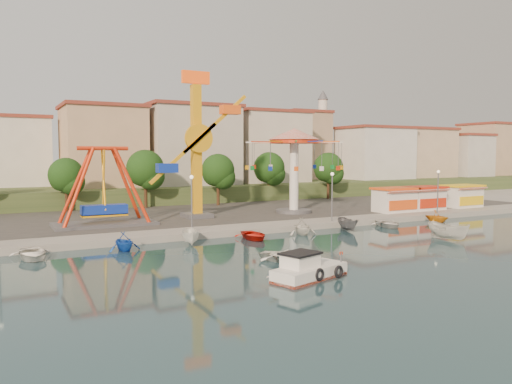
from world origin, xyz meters
TOP-DOWN VIEW (x-y plane):
  - ground at (0.00, 0.00)m, footprint 200.00×200.00m
  - quay_deck at (0.00, 62.00)m, footprint 200.00×100.00m
  - asphalt_pad at (0.00, 30.00)m, footprint 90.00×28.00m
  - hill_terrace at (0.00, 67.00)m, footprint 200.00×60.00m
  - pirate_ship_ride at (-14.30, 21.30)m, footprint 10.00×5.00m
  - kamikaze_tower at (-3.31, 22.56)m, footprint 7.78×3.10m
  - wave_swinger at (8.63, 21.64)m, footprint 11.60×11.60m
  - booth_left at (20.30, 16.49)m, footprint 5.40×3.78m
  - booth_mid at (25.43, 16.49)m, footprint 5.40×3.78m
  - booth_right at (32.62, 16.49)m, footprint 5.40×3.78m
  - lamp_post_1 at (-8.00, 13.00)m, footprint 0.14×0.14m
  - lamp_post_2 at (8.00, 13.00)m, footprint 0.14×0.14m
  - lamp_post_3 at (24.00, 13.00)m, footprint 0.14×0.14m
  - tree_1 at (-16.00, 36.24)m, footprint 4.35×4.35m
  - tree_2 at (-6.00, 35.81)m, footprint 5.02×5.02m
  - tree_3 at (4.00, 34.36)m, footprint 4.68×4.68m
  - tree_4 at (14.00, 37.35)m, footprint 4.86×4.86m
  - tree_5 at (24.00, 35.54)m, footprint 4.83×4.83m
  - building_1 at (-21.33, 51.38)m, footprint 12.33×9.01m
  - building_2 at (-8.19, 51.96)m, footprint 11.95×9.28m
  - building_3 at (5.60, 48.80)m, footprint 12.59×10.50m
  - building_4 at (19.07, 52.20)m, footprint 10.75×9.23m
  - building_5 at (32.37, 50.33)m, footprint 12.77×10.96m
  - building_6 at (44.15, 48.77)m, footprint 8.23×8.98m
  - building_7 at (56.03, 53.70)m, footprint 11.59×10.93m
  - building_8 at (69.93, 47.19)m, footprint 12.84×9.28m
  - building_9 at (83.46, 49.95)m, footprint 12.95×9.17m
  - minaret at (36.00, 54.00)m, footprint 2.80×2.80m
  - cabin_motorboat at (-7.04, -4.74)m, footprint 5.67×3.53m
  - rowboat_a at (-5.58, 0.38)m, footprint 4.43×4.75m
  - rowboat_b at (-8.68, -4.86)m, footprint 2.87×3.43m
  - skiff at (12.22, 1.09)m, footprint 1.87×4.45m
  - moored_boat_0 at (-21.82, 9.80)m, footprint 3.11×4.26m
  - moored_boat_1 at (-15.04, 9.80)m, footprint 2.91×3.25m
  - moored_boat_2 at (-9.32, 9.80)m, footprint 2.31×3.91m
  - moored_boat_3 at (-3.21, 9.80)m, footprint 3.09×4.13m
  - moored_boat_4 at (2.08, 9.80)m, footprint 3.04×3.42m
  - moored_boat_5 at (7.67, 9.80)m, footprint 2.03×3.73m
  - moored_boat_6 at (13.13, 9.80)m, footprint 3.57×4.44m
  - moored_boat_7 at (20.33, 9.80)m, footprint 3.05×3.34m

SIDE VIEW (x-z plane):
  - ground at x=0.00m, z-range 0.00..0.00m
  - quay_deck at x=0.00m, z-range 0.00..0.60m
  - rowboat_b at x=-8.68m, z-range 0.00..0.61m
  - rowboat_a at x=-5.58m, z-range 0.00..0.80m
  - moored_boat_3 at x=-3.21m, z-range 0.00..0.81m
  - moored_boat_6 at x=13.13m, z-range 0.00..0.82m
  - moored_boat_0 at x=-21.82m, z-range 0.00..0.86m
  - cabin_motorboat at x=-7.04m, z-range -0.44..1.43m
  - asphalt_pad at x=0.00m, z-range 0.60..0.61m
  - moored_boat_5 at x=7.67m, z-range 0.00..1.36m
  - moored_boat_2 at x=-9.32m, z-range 0.00..1.42m
  - moored_boat_7 at x=20.33m, z-range 0.00..1.50m
  - moored_boat_1 at x=-15.04m, z-range 0.00..1.54m
  - moored_boat_4 at x=2.08m, z-range 0.00..1.66m
  - skiff at x=12.22m, z-range 0.00..1.69m
  - hill_terrace at x=0.00m, z-range 0.00..3.00m
  - booth_left at x=20.30m, z-range 0.62..3.70m
  - booth_mid at x=25.43m, z-range 0.62..3.70m
  - booth_right at x=32.62m, z-range 0.62..3.70m
  - lamp_post_1 at x=-8.00m, z-range 0.60..5.60m
  - lamp_post_2 at x=8.00m, z-range 0.60..5.60m
  - lamp_post_3 at x=24.00m, z-range 0.60..5.60m
  - pirate_ship_ride at x=-14.30m, z-range 0.39..8.39m
  - tree_1 at x=-16.00m, z-range 1.80..8.60m
  - tree_3 at x=4.00m, z-range 1.90..9.21m
  - tree_5 at x=24.00m, z-range 1.94..9.48m
  - tree_4 at x=14.00m, z-range 1.95..9.55m
  - tree_2 at x=-6.00m, z-range 1.99..9.84m
  - building_1 at x=-21.33m, z-range 3.00..11.63m
  - building_7 at x=56.03m, z-range 3.00..11.76m
  - building_3 at x=5.60m, z-range 3.00..12.20m
  - building_9 at x=83.46m, z-range 3.00..12.21m
  - building_4 at x=19.07m, z-range 3.00..12.24m
  - wave_swinger at x=8.63m, z-range 3.00..13.40m
  - kamikaze_tower at x=-3.31m, z-range 0.18..16.68m
  - building_5 at x=32.37m, z-range 3.00..14.21m
  - building_2 at x=-8.19m, z-range 3.00..14.23m
  - building_6 at x=44.15m, z-range 3.00..15.36m
  - building_8 at x=69.93m, z-range 3.00..15.58m
  - minaret at x=36.00m, z-range 3.55..21.55m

